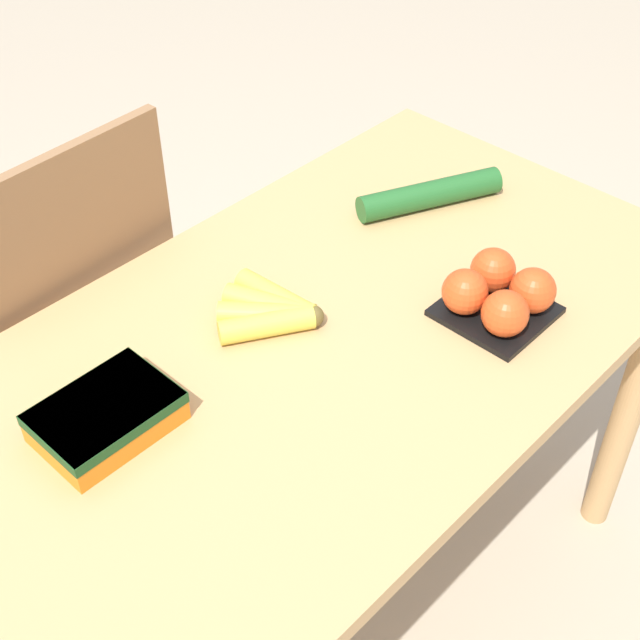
# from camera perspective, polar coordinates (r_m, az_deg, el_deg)

# --- Properties ---
(ground_plane) EXTENTS (12.00, 12.00, 0.00)m
(ground_plane) POSITION_cam_1_polar(r_m,az_deg,el_deg) (1.99, -0.00, -17.57)
(ground_plane) COLOR #B7A88E
(dining_table) EXTENTS (1.33, 0.73, 0.77)m
(dining_table) POSITION_cam_1_polar(r_m,az_deg,el_deg) (1.47, -0.00, -4.34)
(dining_table) COLOR tan
(dining_table) RESTS_ON ground_plane
(chair) EXTENTS (0.44, 0.42, 1.00)m
(chair) POSITION_cam_1_polar(r_m,az_deg,el_deg) (1.81, -15.81, -1.80)
(chair) COLOR #8E6642
(chair) RESTS_ON ground_plane
(banana_bunch) EXTENTS (0.16, 0.17, 0.04)m
(banana_bunch) POSITION_cam_1_polar(r_m,az_deg,el_deg) (1.40, -3.11, 0.62)
(banana_bunch) COLOR brown
(banana_bunch) RESTS_ON dining_table
(tomato_pack) EXTENTS (0.16, 0.16, 0.08)m
(tomato_pack) POSITION_cam_1_polar(r_m,az_deg,el_deg) (1.43, 11.34, 1.64)
(tomato_pack) COLOR black
(tomato_pack) RESTS_ON dining_table
(carrot_bag) EXTENTS (0.19, 0.13, 0.05)m
(carrot_bag) POSITION_cam_1_polar(r_m,az_deg,el_deg) (1.26, -13.55, -5.92)
(carrot_bag) COLOR orange
(carrot_bag) RESTS_ON dining_table
(cucumber_near) EXTENTS (0.27, 0.16, 0.05)m
(cucumber_near) POSITION_cam_1_polar(r_m,az_deg,el_deg) (1.67, 7.04, 7.98)
(cucumber_near) COLOR #236028
(cucumber_near) RESTS_ON dining_table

